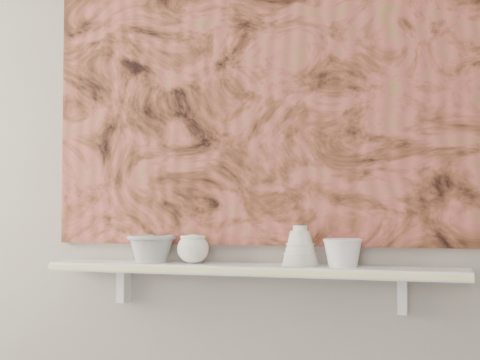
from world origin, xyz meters
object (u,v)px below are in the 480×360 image
at_px(painting, 256,87).
at_px(cup_cream, 193,249).
at_px(bowl_white, 343,253).
at_px(shelf, 249,269).
at_px(bowl_grey, 151,248).
at_px(bell_vessel, 300,246).

height_order(painting, cup_cream, painting).
height_order(painting, bowl_white, painting).
bearing_deg(bowl_white, shelf, 180.00).
xyz_separation_m(cup_cream, bowl_white, (0.51, 0.00, -0.00)).
height_order(shelf, bowl_grey, bowl_grey).
distance_m(bowl_grey, bowl_white, 0.66).
bearing_deg(bowl_grey, cup_cream, 0.00).
xyz_separation_m(bowl_grey, bell_vessel, (0.52, 0.00, 0.02)).
bearing_deg(bell_vessel, cup_cream, 180.00).
distance_m(shelf, bowl_white, 0.31).
bearing_deg(bowl_grey, shelf, 0.00).
bearing_deg(shelf, bowl_white, 0.00).
height_order(shelf, bowl_white, bowl_white).
relative_size(bowl_grey, bell_vessel, 1.28).
distance_m(bell_vessel, bowl_white, 0.14).
xyz_separation_m(bowl_grey, cup_cream, (0.15, 0.00, 0.00)).
bearing_deg(bell_vessel, shelf, 180.00).
xyz_separation_m(shelf, bell_vessel, (0.17, 0.00, 0.08)).
bearing_deg(bell_vessel, bowl_grey, 180.00).
height_order(painting, bowl_grey, painting).
bearing_deg(cup_cream, painting, 21.96).
xyz_separation_m(painting, cup_cream, (-0.20, -0.08, -0.56)).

